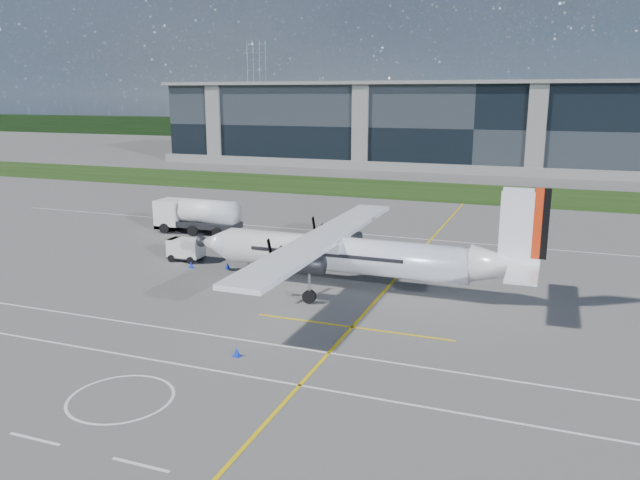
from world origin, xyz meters
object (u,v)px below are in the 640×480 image
(pylon_west, at_px, (257,89))
(ground_crew_person, at_px, (282,249))
(safety_cone_fwd, at_px, (191,265))
(baggage_tug, at_px, (186,250))
(turboprop_aircraft, at_px, (355,235))
(safety_cone_nose_stbd, at_px, (228,266))
(safety_cone_stbdwing, at_px, (380,243))
(safety_cone_portwing, at_px, (237,352))
(fuel_tanker_truck, at_px, (192,216))

(pylon_west, distance_m, ground_crew_person, 161.76)
(safety_cone_fwd, bearing_deg, baggage_tug, 131.35)
(turboprop_aircraft, distance_m, safety_cone_nose_stbd, 11.50)
(safety_cone_nose_stbd, distance_m, safety_cone_stbdwing, 14.77)
(safety_cone_fwd, xyz_separation_m, safety_cone_portwing, (11.41, -13.80, 0.00))
(baggage_tug, bearing_deg, fuel_tanker_truck, 119.21)
(pylon_west, xyz_separation_m, safety_cone_fwd, (67.26, -148.26, -14.75))
(fuel_tanker_truck, distance_m, baggage_tug, 10.78)
(fuel_tanker_truck, relative_size, baggage_tug, 3.03)
(safety_cone_stbdwing, distance_m, safety_cone_portwing, 26.21)
(turboprop_aircraft, relative_size, safety_cone_stbdwing, 51.49)
(pylon_west, bearing_deg, turboprop_aircraft, -61.48)
(baggage_tug, height_order, safety_cone_fwd, baggage_tug)
(safety_cone_portwing, bearing_deg, ground_crew_person, 107.12)
(turboprop_aircraft, height_order, safety_cone_fwd, turboprop_aircraft)
(baggage_tug, distance_m, safety_cone_stbdwing, 17.18)
(turboprop_aircraft, relative_size, ground_crew_person, 13.83)
(fuel_tanker_truck, relative_size, safety_cone_fwd, 17.95)
(pylon_west, distance_m, safety_cone_stbdwing, 157.94)
(pylon_west, xyz_separation_m, safety_cone_stbdwing, (79.18, -135.86, -14.75))
(turboprop_aircraft, distance_m, safety_cone_portwing, 13.82)
(turboprop_aircraft, xyz_separation_m, safety_cone_fwd, (-13.65, 0.66, -3.61))
(pylon_west, relative_size, baggage_tug, 10.12)
(ground_crew_person, bearing_deg, pylon_west, 26.37)
(baggage_tug, xyz_separation_m, safety_cone_stbdwing, (13.48, 10.64, -0.64))
(pylon_west, relative_size, safety_cone_stbdwing, 60.00)
(fuel_tanker_truck, relative_size, safety_cone_nose_stbd, 17.95)
(turboprop_aircraft, relative_size, fuel_tanker_truck, 2.87)
(ground_crew_person, bearing_deg, safety_cone_nose_stbd, 142.08)
(pylon_west, xyz_separation_m, fuel_tanker_truck, (60.46, -137.12, -13.32))
(safety_cone_nose_stbd, distance_m, safety_cone_fwd, 2.92)
(safety_cone_nose_stbd, bearing_deg, safety_cone_fwd, -164.63)
(safety_cone_nose_stbd, xyz_separation_m, safety_cone_fwd, (-2.82, -0.77, 0.00))
(ground_crew_person, xyz_separation_m, safety_cone_nose_stbd, (-2.92, -3.83, -0.68))
(pylon_west, height_order, baggage_tug, pylon_west)
(safety_cone_stbdwing, relative_size, safety_cone_fwd, 1.00)
(baggage_tug, height_order, safety_cone_portwing, baggage_tug)
(turboprop_aircraft, relative_size, baggage_tug, 8.68)
(pylon_west, bearing_deg, safety_cone_portwing, -64.11)
(safety_cone_portwing, bearing_deg, pylon_west, 115.89)
(turboprop_aircraft, bearing_deg, safety_cone_portwing, -99.66)
(fuel_tanker_truck, height_order, ground_crew_person, fuel_tanker_truck)
(baggage_tug, bearing_deg, ground_crew_person, 21.23)
(turboprop_aircraft, height_order, ground_crew_person, turboprop_aircraft)
(safety_cone_nose_stbd, bearing_deg, turboprop_aircraft, -7.53)
(fuel_tanker_truck, relative_size, safety_cone_portwing, 17.95)
(safety_cone_nose_stbd, distance_m, safety_cone_portwing, 16.92)
(turboprop_aircraft, height_order, safety_cone_stbdwing, turboprop_aircraft)
(baggage_tug, distance_m, safety_cone_portwing, 20.27)
(ground_crew_person, bearing_deg, safety_cone_fwd, 128.15)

